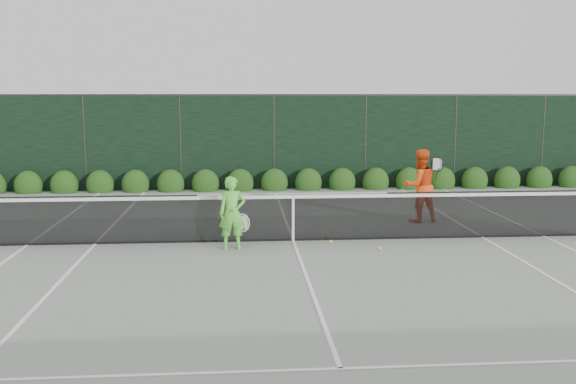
{
  "coord_description": "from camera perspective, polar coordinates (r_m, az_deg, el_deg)",
  "views": [
    {
      "loc": [
        -1.12,
        -13.2,
        3.1
      ],
      "look_at": [
        -0.09,
        0.3,
        1.0
      ],
      "focal_mm": 40.0,
      "sensor_mm": 36.0,
      "label": 1
    }
  ],
  "objects": [
    {
      "name": "court_lines",
      "position": [
        13.61,
        0.46,
        -4.33
      ],
      "size": [
        11.03,
        23.83,
        0.01
      ],
      "color": "white",
      "rests_on": "ground"
    },
    {
      "name": "tennis_balls",
      "position": [
        13.4,
        5.06,
        -4.45
      ],
      "size": [
        1.0,
        1.22,
        0.07
      ],
      "color": "#C9EE34",
      "rests_on": "ground"
    },
    {
      "name": "hedge_row",
      "position": [
        20.58,
        -1.22,
        0.81
      ],
      "size": [
        31.66,
        0.65,
        0.94
      ],
      "color": "#14370F",
      "rests_on": "ground"
    },
    {
      "name": "windscreen_fence",
      "position": [
        10.67,
        1.69,
        0.27
      ],
      "size": [
        32.0,
        21.07,
        3.06
      ],
      "color": "black",
      "rests_on": "ground"
    },
    {
      "name": "tennis_net",
      "position": [
        13.49,
        0.36,
        -2.16
      ],
      "size": [
        12.9,
        0.1,
        1.07
      ],
      "color": "#11341A",
      "rests_on": "ground"
    },
    {
      "name": "player_man",
      "position": [
        15.79,
        11.65,
        0.56
      ],
      "size": [
        0.98,
        0.82,
        1.76
      ],
      "rotation": [
        0.0,
        0.0,
        3.33
      ],
      "color": "#FF5215",
      "rests_on": "ground"
    },
    {
      "name": "ground",
      "position": [
        13.61,
        0.46,
        -4.35
      ],
      "size": [
        80.0,
        80.0,
        0.0
      ],
      "primitive_type": "plane",
      "color": "gray",
      "rests_on": "ground"
    },
    {
      "name": "player_woman",
      "position": [
        12.82,
        -4.97,
        -1.87
      ],
      "size": [
        0.64,
        0.4,
        1.46
      ],
      "rotation": [
        0.0,
        0.0,
        0.11
      ],
      "color": "#60D83F",
      "rests_on": "ground"
    }
  ]
}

